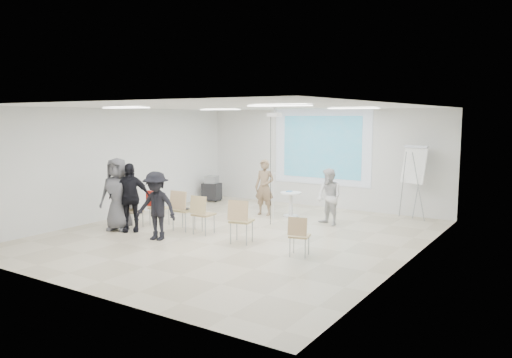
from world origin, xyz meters
The scene contains 30 objects.
floor centered at (0.00, 0.00, -0.05)m, with size 8.00×9.00×0.10m, color beige.
ceiling centered at (0.00, 0.00, 3.05)m, with size 8.00×9.00×0.10m, color white.
wall_back centered at (0.00, 4.55, 1.50)m, with size 8.00×0.10×3.00m, color silver.
wall_left centered at (-4.05, 0.00, 1.50)m, with size 0.10×9.00×3.00m, color silver.
wall_right centered at (4.05, 0.00, 1.50)m, with size 0.10×9.00×3.00m, color silver.
projection_halo centered at (0.00, 4.49, 1.85)m, with size 3.20×0.01×2.30m, color silver.
projection_image centered at (0.00, 4.47, 1.85)m, with size 2.60×0.01×1.90m, color teal.
pedestal_table centered at (0.01, 2.56, 0.40)m, with size 0.64×0.64×0.72m.
player_left centered at (-0.76, 2.42, 0.89)m, with size 0.65×0.44×1.79m, color #94775A.
player_right centered at (1.33, 2.19, 0.81)m, with size 0.78×0.62×1.62m, color white.
controller_left centered at (-0.58, 2.67, 1.18)m, with size 0.04×0.11×0.04m, color white.
controller_right centered at (1.15, 2.44, 1.09)m, with size 0.04×0.13×0.04m, color silver.
chair_far_left centered at (-2.64, -0.79, 0.47)m, with size 0.48×0.50×0.80m.
chair_left_mid centered at (-2.32, -0.27, 0.53)m, with size 0.42×0.45×0.90m.
chair_left_inner centered at (-1.40, -0.37, 0.59)m, with size 0.50×0.53×1.00m.
chair_center centered at (-0.74, -0.41, 0.56)m, with size 0.46×0.49×0.94m.
chair_right_inner centered at (0.51, -0.62, 0.58)m, with size 0.56×0.59×0.99m.
chair_right_far centered at (2.07, -0.83, 0.48)m, with size 0.47×0.49×0.82m.
red_jacket centered at (-2.32, -0.41, 0.72)m, with size 0.40×0.09×0.38m, color #AC2015.
laptop centered at (-1.41, -0.26, 0.54)m, with size 0.37×0.27×0.03m, color black.
audience_left centered at (-2.43, -1.08, 0.96)m, with size 1.11×0.67×1.91m, color black.
audience_mid centered at (-1.28, -1.35, 0.88)m, with size 1.14×0.62×1.76m, color black.
audience_outer centered at (-2.77, -1.15, 1.00)m, with size 0.97×0.64×1.99m, color #5D5C61.
flipchart_easel centered at (2.93, 4.09, 1.47)m, with size 0.81×0.64×2.00m.
av_cart centered at (-3.51, 3.51, 0.38)m, with size 0.62×0.54×0.83m.
ceiling_projector centered at (0.10, 1.49, 2.69)m, with size 0.30×0.25×3.00m.
fluor_panel_nw centered at (-2.00, 2.00, 2.97)m, with size 1.20×0.30×0.02m, color white.
fluor_panel_ne centered at (2.00, 2.00, 2.97)m, with size 1.20×0.30×0.02m, color white.
fluor_panel_sw centered at (-2.00, -1.50, 2.97)m, with size 1.20×0.30×0.02m, color white.
fluor_panel_se centered at (2.00, -1.50, 2.97)m, with size 1.20×0.30×0.02m, color white.
Camera 1 is at (6.63, -9.39, 2.77)m, focal length 35.00 mm.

